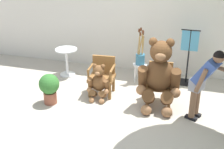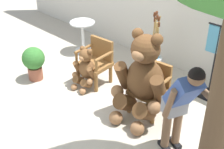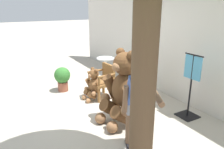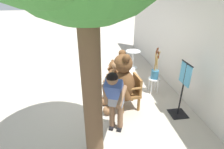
% 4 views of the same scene
% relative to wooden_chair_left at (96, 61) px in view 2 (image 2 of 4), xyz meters
% --- Properties ---
extents(ground_plane, '(60.00, 60.00, 0.00)m').
position_rel_wooden_chair_left_xyz_m(ground_plane, '(0.66, -0.76, -0.46)').
color(ground_plane, '#B2A899').
extents(back_wall, '(10.00, 0.16, 2.80)m').
position_rel_wooden_chair_left_xyz_m(back_wall, '(0.66, 1.64, 0.94)').
color(back_wall, beige).
rests_on(back_wall, ground).
extents(wooden_chair_left, '(0.60, 0.56, 0.86)m').
position_rel_wooden_chair_left_xyz_m(wooden_chair_left, '(0.00, 0.00, 0.00)').
color(wooden_chair_left, brown).
rests_on(wooden_chair_left, ground).
extents(wooden_chair_right, '(0.61, 0.57, 0.86)m').
position_rel_wooden_chair_left_xyz_m(wooden_chair_right, '(1.31, -0.00, 0.00)').
color(wooden_chair_right, brown).
rests_on(wooden_chair_right, ground).
extents(teddy_bear_large, '(0.91, 0.89, 1.51)m').
position_rel_wooden_chair_left_xyz_m(teddy_bear_large, '(1.32, -0.26, 0.28)').
color(teddy_bear_large, brown).
rests_on(teddy_bear_large, ground).
extents(teddy_bear_small, '(0.50, 0.48, 0.82)m').
position_rel_wooden_chair_left_xyz_m(teddy_bear_small, '(0.01, -0.29, -0.06)').
color(teddy_bear_small, brown).
rests_on(teddy_bear_small, ground).
extents(person_visitor, '(0.88, 0.49, 1.50)m').
position_rel_wooden_chair_left_xyz_m(person_visitor, '(2.20, -0.55, 0.44)').
color(person_visitor, black).
rests_on(person_visitor, ground).
extents(white_stool, '(0.34, 0.34, 0.46)m').
position_rel_wooden_chair_left_xyz_m(white_stool, '(0.70, 0.86, -0.11)').
color(white_stool, white).
rests_on(white_stool, ground).
extents(brush_bucket, '(0.22, 0.22, 0.92)m').
position_rel_wooden_chair_left_xyz_m(brush_bucket, '(0.70, 0.86, 0.21)').
color(brush_bucket, teal).
rests_on(brush_bucket, white_stool).
extents(round_side_table, '(0.56, 0.56, 0.72)m').
position_rel_wooden_chair_left_xyz_m(round_side_table, '(-1.19, 0.70, -0.01)').
color(round_side_table, silver).
rests_on(round_side_table, ground).
extents(potted_plant, '(0.44, 0.44, 0.68)m').
position_rel_wooden_chair_left_xyz_m(potted_plant, '(-0.94, -0.78, -0.07)').
color(potted_plant, brown).
rests_on(potted_plant, ground).
extents(clothing_display_stand, '(0.44, 0.40, 1.36)m').
position_rel_wooden_chair_left_xyz_m(clothing_display_stand, '(1.82, 1.10, 0.26)').
color(clothing_display_stand, black).
rests_on(clothing_display_stand, ground).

